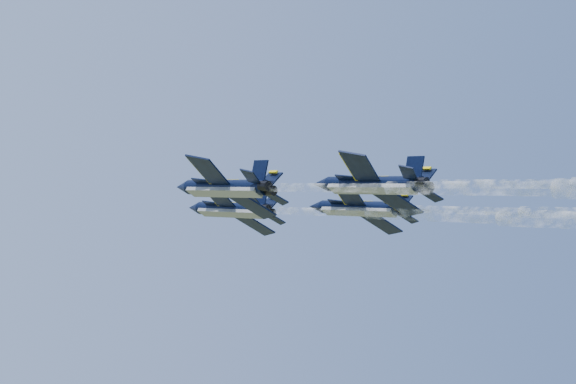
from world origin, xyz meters
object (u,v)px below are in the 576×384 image
jet_right (358,208)px  jet_slot (371,185)px  jet_lead (230,210)px  jet_left (223,188)px

jet_right → jet_slot: (-8.73, -16.01, 0.00)m
jet_lead → jet_left: same height
jet_left → jet_slot: 16.98m
jet_left → jet_right: size_ratio=1.00×
jet_left → jet_slot: (13.72, -10.01, 0.00)m
jet_right → jet_slot: same height
jet_left → jet_right: 23.23m
jet_left → jet_lead: bearing=46.1°
jet_lead → jet_slot: 26.03m
jet_left → jet_right: same height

